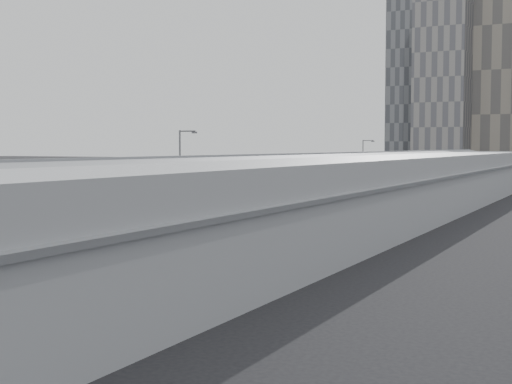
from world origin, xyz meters
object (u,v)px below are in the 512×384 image
Objects in this scene: bus_7 at (406,183)px; shipping_container at (378,182)px; bus_1 at (66,242)px; bus_4 at (308,199)px; bus_6 at (380,187)px; bus_8 at (425,179)px; bus_3 at (252,209)px; bus_5 at (350,192)px; bus_9 at (442,176)px; suv at (414,180)px; street_lamp_far at (364,162)px; bus_2 at (169,225)px; street_lamp_near at (182,171)px.

shipping_container is at bearing 140.18° from bus_7.
bus_4 is (0.49, 40.19, 0.16)m from bus_1.
bus_8 is (-0.60, 30.11, -0.10)m from bus_6.
bus_3 reaches higher than bus_8.
bus_3 is 1.03× the size of bus_5.
bus_5 is 0.95× the size of bus_9.
bus_3 is at bearing -85.96° from bus_6.
bus_6 is 2.66× the size of suv.
bus_6 is 22.18m from shipping_container.
bus_9 is 1.58× the size of street_lamp_far.
bus_2 is 14.50m from street_lamp_near.
bus_8 is at bearing 84.92° from bus_5.
street_lamp_near reaches higher than shipping_container.
bus_7 is at bearing 42.80° from street_lamp_far.
bus_6 is at bearing -89.68° from bus_7.
bus_1 is 1.82× the size of shipping_container.
bus_8 is (-0.79, 86.85, 0.05)m from bus_2.
bus_4 is 1.03× the size of bus_8.
street_lamp_near reaches higher than bus_8.
bus_4 reaches higher than bus_1.
street_lamp_near reaches higher than bus_6.
street_lamp_far reaches higher than bus_3.
bus_2 is 0.94× the size of bus_4.
bus_5 is 32.56m from street_lamp_near.
street_lamp_near reaches higher than bus_4.
street_lamp_far is at bearing 98.38° from bus_4.
bus_5 is (-0.21, 14.80, -0.05)m from bus_4.
bus_2 is 0.91× the size of bus_9.
suv is (0.40, 87.78, -4.68)m from street_lamp_near.
bus_3 is 85.51m from suv.
bus_8 reaches higher than suv.
street_lamp_far is 33.29m from suv.
street_lamp_far reaches higher than bus_1.
bus_2 is at bearing -90.03° from bus_4.
shipping_container is 1.29× the size of suv.
street_lamp_near is at bearing -106.66° from bus_5.
bus_9 is 1.49× the size of street_lamp_near.
shipping_container is 22.23m from suv.
suv is (-5.58, 111.03, -0.78)m from bus_1.
bus_6 is 2.05× the size of shipping_container.
bus_5 is 24.01m from street_lamp_far.
bus_4 is 0.97× the size of bus_9.
bus_6 is at bearing 89.30° from bus_4.
bus_7 is at bearing 86.53° from bus_1.
bus_1 is at bearing -91.24° from bus_4.
bus_6 is 12.40m from street_lamp_far.
bus_3 is at bearing 86.19° from bus_2.
suv is at bearing -170.25° from bus_9.
bus_7 is 0.97× the size of bus_8.
street_lamp_near is (-6.54, -44.49, 3.71)m from bus_6.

